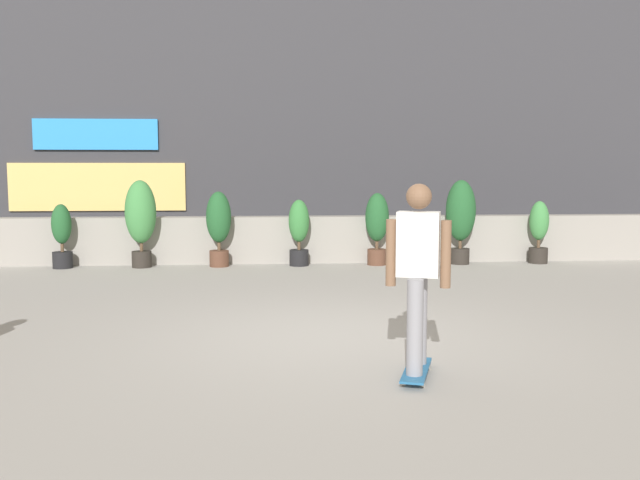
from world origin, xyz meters
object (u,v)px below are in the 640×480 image
Objects in this scene: potted_plant_0 at (62,235)px; potted_plant_4 at (377,224)px; potted_plant_3 at (299,230)px; potted_plant_6 at (539,230)px; potted_plant_1 at (141,216)px; skater_far_right at (418,271)px; potted_plant_2 at (219,224)px; potted_plant_5 at (461,215)px.

potted_plant_4 is at bearing -0.00° from potted_plant_0.
potted_plant_3 is 4.63m from potted_plant_6.
potted_plant_1 is 4.40m from potted_plant_4.
skater_far_right is at bearing -84.37° from potted_plant_3.
potted_plant_2 is 0.82× the size of skater_far_right.
potted_plant_1 is at bearing 0.00° from potted_plant_0.
potted_plant_3 is 1.04× the size of potted_plant_6.
skater_far_right reaches higher than potted_plant_5.
potted_plant_2 is 7.47m from skater_far_right.
potted_plant_1 is 1.15× the size of potted_plant_2.
potted_plant_0 is 0.73× the size of potted_plant_5.
potted_plant_0 is 8.75m from skater_far_right.
skater_far_right is at bearing -108.47° from potted_plant_5.
potted_plant_0 is at bearing 180.00° from potted_plant_4.
potted_plant_0 is at bearing 125.29° from skater_far_right.
potted_plant_4 reaches higher than potted_plant_3.
potted_plant_0 is at bearing 180.00° from potted_plant_1.
potted_plant_4 is (4.40, -0.00, -0.17)m from potted_plant_1.
potted_plant_5 is at bearing -0.00° from potted_plant_1.
potted_plant_5 is at bearing -0.00° from potted_plant_0.
potted_plant_1 reaches higher than potted_plant_3.
potted_plant_5 is (6.00, -0.00, -0.00)m from potted_plant_1.
potted_plant_1 is 7.55m from potted_plant_6.
potted_plant_5 reaches higher than potted_plant_0.
potted_plant_2 reaches higher than potted_plant_6.
potted_plant_6 is at bearing 0.00° from potted_plant_1.
potted_plant_1 reaches higher than potted_plant_4.
skater_far_right reaches higher than potted_plant_4.
skater_far_right is at bearing -72.90° from potted_plant_2.
potted_plant_1 is 1.30× the size of potted_plant_3.
potted_plant_0 is 0.73× the size of potted_plant_1.
potted_plant_2 reaches higher than potted_plant_3.
potted_plant_1 is at bearing 180.00° from potted_plant_4.
potted_plant_1 is 0.95× the size of skater_far_right.
potted_plant_0 is at bearing 180.00° from potted_plant_2.
potted_plant_2 is (2.86, -0.00, 0.18)m from potted_plant_0.
potted_plant_2 is at bearing -0.00° from potted_plant_1.
potted_plant_6 is (4.63, -0.00, -0.04)m from potted_plant_3.
potted_plant_6 is at bearing 0.00° from potted_plant_5.
potted_plant_0 is 4.35m from potted_plant_3.
potted_plant_5 is (1.61, 0.00, 0.17)m from potted_plant_4.
potted_plant_5 reaches higher than potted_plant_6.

